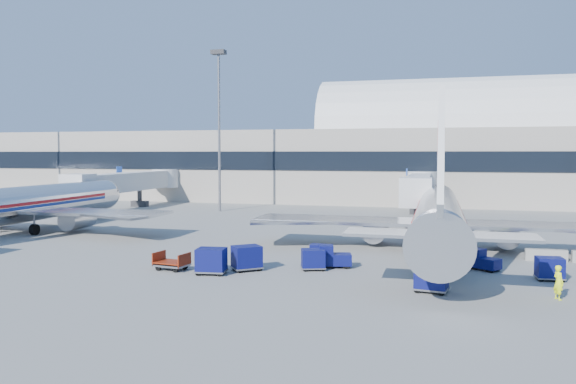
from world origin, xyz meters
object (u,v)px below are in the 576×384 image
(cart_train_c, at_px, (211,260))
(cart_solo_far, at_px, (550,268))
(airliner_mid, at_px, (19,205))
(jetbridge_near, at_px, (419,186))
(tug_left, at_px, (318,254))
(mast_west, at_px, (219,106))
(cart_open_red, at_px, (172,264))
(tug_right, at_px, (482,260))
(cart_train_a, at_px, (313,259))
(cart_solo_near, at_px, (431,277))
(ramp_worker, at_px, (558,282))
(barrier_near, at_px, (546,255))
(airliner_main, at_px, (439,216))
(tug_lead, at_px, (332,257))
(jetbridge_mid, at_px, (132,182))
(cart_train_b, at_px, (247,257))

(cart_train_c, height_order, cart_solo_far, cart_train_c)
(airliner_mid, distance_m, jetbridge_near, 47.55)
(airliner_mid, height_order, tug_left, airliner_mid)
(cart_solo_far, bearing_deg, tug_left, 167.35)
(tug_left, bearing_deg, mast_west, 32.39)
(cart_solo_far, height_order, cart_open_red, cart_solo_far)
(tug_right, relative_size, cart_train_a, 1.23)
(cart_solo_near, distance_m, ramp_worker, 6.95)
(jetbridge_near, xyz_separation_m, cart_solo_far, (9.40, -35.84, -3.12))
(cart_train_c, xyz_separation_m, ramp_worker, (21.52, -1.11, 0.03))
(mast_west, relative_size, cart_train_a, 11.22)
(mast_west, bearing_deg, tug_right, -44.71)
(cart_train_a, distance_m, cart_open_red, 9.99)
(cart_train_c, bearing_deg, tug_left, 37.55)
(barrier_near, distance_m, cart_train_c, 25.47)
(cart_solo_far, xyz_separation_m, ramp_worker, (-0.45, -5.07, 0.18))
(cart_train_a, bearing_deg, airliner_mid, 143.30)
(mast_west, xyz_separation_m, cart_train_a, (21.45, -35.88, -14.00))
(airliner_main, xyz_separation_m, tug_lead, (-7.40, -9.13, -2.18))
(jetbridge_mid, relative_size, tug_lead, 10.10)
(tug_left, distance_m, cart_train_b, 5.99)
(tug_lead, height_order, cart_open_red, tug_lead)
(airliner_main, bearing_deg, cart_solo_far, -53.74)
(jetbridge_mid, relative_size, cart_solo_near, 12.76)
(tug_right, height_order, cart_train_a, cart_train_a)
(airliner_mid, relative_size, barrier_near, 12.42)
(ramp_worker, bearing_deg, jetbridge_near, -13.04)
(jetbridge_mid, relative_size, mast_west, 1.22)
(airliner_mid, height_order, cart_train_a, airliner_mid)
(airliner_mid, distance_m, tug_left, 34.07)
(cart_train_c, bearing_deg, barrier_near, 18.66)
(jetbridge_mid, relative_size, ramp_worker, 14.03)
(cart_solo_near, relative_size, cart_open_red, 0.86)
(airliner_main, distance_m, jetbridge_mid, 51.62)
(airliner_mid, relative_size, tug_left, 16.94)
(cart_train_c, bearing_deg, tug_lead, 23.04)
(cart_solo_near, bearing_deg, cart_train_a, 161.84)
(jetbridge_near, relative_size, tug_left, 12.50)
(jetbridge_near, height_order, mast_west, mast_west)
(cart_solo_far, height_order, ramp_worker, ramp_worker)
(cart_train_c, distance_m, cart_solo_near, 14.62)
(tug_lead, height_order, tug_right, tug_lead)
(jetbridge_near, bearing_deg, cart_solo_near, -87.20)
(tug_left, xyz_separation_m, cart_solo_near, (8.44, -7.25, 0.26))
(barrier_near, relative_size, tug_lead, 1.10)
(cart_open_red, bearing_deg, jetbridge_mid, 132.58)
(barrier_near, distance_m, cart_open_red, 28.19)
(jetbridge_mid, height_order, barrier_near, jetbridge_mid)
(jetbridge_near, distance_m, mast_west, 29.67)
(cart_train_b, distance_m, cart_solo_near, 12.98)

